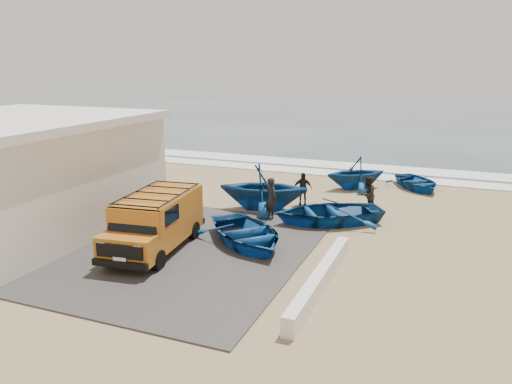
% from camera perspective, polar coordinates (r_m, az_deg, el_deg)
% --- Properties ---
extents(ground, '(160.00, 160.00, 0.00)m').
position_cam_1_polar(ground, '(18.98, -5.05, -4.78)').
color(ground, '#988058').
extents(slab, '(12.00, 10.00, 0.05)m').
position_cam_1_polar(slab, '(18.36, -13.51, -5.74)').
color(slab, '#413E3C').
rests_on(slab, ground).
extents(ocean, '(180.00, 88.00, 0.01)m').
position_cam_1_polar(ocean, '(72.65, 15.61, 9.12)').
color(ocean, '#385166').
rests_on(ocean, ground).
extents(surf_line, '(180.00, 1.60, 0.06)m').
position_cam_1_polar(surf_line, '(29.76, 5.46, 2.41)').
color(surf_line, white).
rests_on(surf_line, ground).
extents(surf_wash, '(180.00, 2.20, 0.04)m').
position_cam_1_polar(surf_wash, '(32.12, 6.74, 3.26)').
color(surf_wash, white).
rests_on(surf_wash, ground).
extents(building, '(8.40, 9.40, 4.30)m').
position_cam_1_polar(building, '(21.39, -25.99, 2.01)').
color(building, white).
rests_on(building, ground).
extents(parapet, '(0.35, 6.00, 0.55)m').
position_cam_1_polar(parapet, '(14.60, 7.39, -9.82)').
color(parapet, silver).
rests_on(parapet, ground).
extents(van, '(2.35, 4.82, 1.99)m').
position_cam_1_polar(van, '(17.36, -11.37, -3.16)').
color(van, '#B6691B').
rests_on(van, ground).
extents(boat_near_left, '(5.12, 5.08, 0.87)m').
position_cam_1_polar(boat_near_left, '(17.67, -1.12, -4.72)').
color(boat_near_left, navy).
rests_on(boat_near_left, ground).
extents(boat_near_right, '(5.35, 4.94, 0.90)m').
position_cam_1_polar(boat_near_right, '(20.24, 8.22, -2.29)').
color(boat_near_right, navy).
rests_on(boat_near_right, ground).
extents(boat_mid_left, '(4.48, 4.09, 2.02)m').
position_cam_1_polar(boat_mid_left, '(21.75, 0.84, 0.57)').
color(boat_mid_left, navy).
rests_on(boat_mid_left, ground).
extents(boat_far_left, '(4.18, 4.12, 1.67)m').
position_cam_1_polar(boat_far_left, '(25.90, 11.33, 2.18)').
color(boat_far_left, navy).
rests_on(boat_far_left, ground).
extents(boat_far_right, '(3.84, 4.14, 0.70)m').
position_cam_1_polar(boat_far_right, '(26.75, 17.91, 1.07)').
color(boat_far_right, navy).
rests_on(boat_far_right, ground).
extents(fisherman_front, '(0.75, 0.72, 1.73)m').
position_cam_1_polar(fisherman_front, '(20.52, 1.79, -0.71)').
color(fisherman_front, black).
rests_on(fisherman_front, ground).
extents(fisherman_middle, '(0.69, 0.85, 1.61)m').
position_cam_1_polar(fisherman_middle, '(21.78, 12.64, -0.32)').
color(fisherman_middle, black).
rests_on(fisherman_middle, ground).
extents(fisherman_back, '(0.94, 0.61, 1.49)m').
position_cam_1_polar(fisherman_back, '(22.64, 5.35, 0.39)').
color(fisherman_back, black).
rests_on(fisherman_back, ground).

